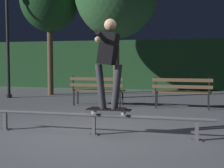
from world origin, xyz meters
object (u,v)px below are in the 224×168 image
(skateboard, at_px, (109,110))
(park_bench_left_center, at_px, (182,89))
(skateboarder, at_px, (109,56))
(tree_far_left, at_px, (49,0))
(park_bench_leftmost, at_px, (97,88))
(lamp_post_left, at_px, (7,28))
(grind_rail, at_px, (94,118))

(skateboard, bearing_deg, park_bench_left_center, 71.39)
(skateboard, xyz_separation_m, skateboarder, (0.00, 0.00, 0.94))
(skateboarder, height_order, tree_far_left, tree_far_left)
(skateboard, distance_m, tree_far_left, 7.94)
(skateboarder, height_order, park_bench_leftmost, skateboarder)
(park_bench_leftmost, xyz_separation_m, lamp_post_left, (-3.70, 1.28, 1.94))
(park_bench_leftmost, distance_m, lamp_post_left, 4.37)
(grind_rail, distance_m, lamp_post_left, 7.02)
(tree_far_left, bearing_deg, park_bench_left_center, -27.08)
(skateboard, height_order, tree_far_left, tree_far_left)
(park_bench_leftmost, bearing_deg, grind_rail, -74.43)
(skateboarder, xyz_separation_m, park_bench_leftmost, (-1.25, 3.49, -0.85))
(skateboard, relative_size, tree_far_left, 0.16)
(park_bench_leftmost, distance_m, park_bench_left_center, 2.42)
(skateboard, distance_m, lamp_post_left, 7.16)
(skateboarder, bearing_deg, skateboard, -179.90)
(skateboarder, bearing_deg, lamp_post_left, 136.03)
(grind_rail, relative_size, tree_far_left, 0.84)
(grind_rail, relative_size, lamp_post_left, 1.06)
(skateboard, bearing_deg, skateboarder, 0.10)
(grind_rail, height_order, skateboarder, skateboarder)
(grind_rail, xyz_separation_m, lamp_post_left, (-4.67, 4.77, 2.18))
(grind_rail, height_order, lamp_post_left, lamp_post_left)
(grind_rail, distance_m, park_bench_left_center, 3.78)
(park_bench_leftmost, xyz_separation_m, park_bench_left_center, (2.42, 0.00, 0.00))
(skateboard, height_order, park_bench_leftmost, park_bench_leftmost)
(skateboard, distance_m, park_bench_left_center, 3.68)
(skateboard, bearing_deg, grind_rail, -180.00)
(park_bench_left_center, bearing_deg, tree_far_left, 152.92)
(grind_rail, xyz_separation_m, park_bench_leftmost, (-0.97, 3.49, 0.24))
(grind_rail, height_order, park_bench_left_center, park_bench_left_center)
(park_bench_left_center, relative_size, lamp_post_left, 0.41)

